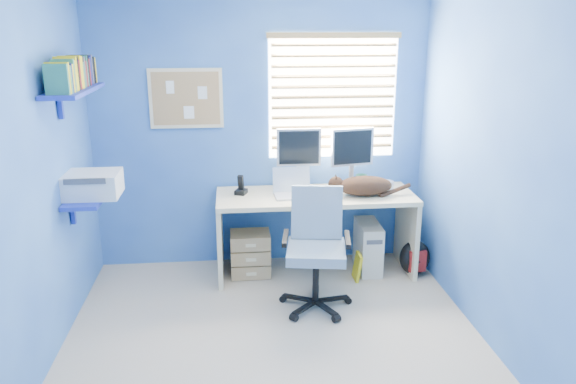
{
  "coord_description": "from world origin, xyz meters",
  "views": [
    {
      "loc": [
        -0.27,
        -3.41,
        2.18
      ],
      "look_at": [
        0.15,
        0.65,
        0.95
      ],
      "focal_mm": 35.0,
      "sensor_mm": 36.0,
      "label": 1
    }
  ],
  "objects": [
    {
      "name": "tower_pc",
      "position": [
        0.95,
        1.25,
        0.23
      ],
      "size": [
        0.2,
        0.44,
        0.45
      ],
      "primitive_type": "cube",
      "rotation": [
        0.0,
        0.0,
        -0.02
      ],
      "color": "beige",
      "rests_on": "floor"
    },
    {
      "name": "wall_shelves",
      "position": [
        -1.35,
        0.75,
        1.43
      ],
      "size": [
        0.42,
        0.9,
        1.05
      ],
      "color": "#2032A8",
      "rests_on": "ground"
    },
    {
      "name": "window_blinds",
      "position": [
        0.65,
        1.57,
        1.55
      ],
      "size": [
        1.15,
        0.05,
        1.1
      ],
      "color": "white",
      "rests_on": "ground"
    },
    {
      "name": "yellow_book",
      "position": [
        0.81,
        1.05,
        0.12
      ],
      "size": [
        0.03,
        0.17,
        0.24
      ],
      "primitive_type": "cube",
      "color": "yellow",
      "rests_on": "floor"
    },
    {
      "name": "monitor_right",
      "position": [
        0.82,
        1.48,
        1.01
      ],
      "size": [
        0.42,
        0.2,
        0.54
      ],
      "primitive_type": "cube",
      "rotation": [
        0.0,
        0.0,
        0.2
      ],
      "color": "silver",
      "rests_on": "desk"
    },
    {
      "name": "cat",
      "position": [
        0.88,
        1.18,
        0.83
      ],
      "size": [
        0.5,
        0.3,
        0.17
      ],
      "primitive_type": "ellipsoid",
      "rotation": [
        0.0,
        0.0,
        -0.11
      ],
      "color": "black",
      "rests_on": "desk"
    },
    {
      "name": "office_chair",
      "position": [
        0.37,
        0.63,
        0.35
      ],
      "size": [
        0.63,
        0.63,
        0.95
      ],
      "color": "black",
      "rests_on": "floor"
    },
    {
      "name": "cd_spindle",
      "position": [
        1.12,
        1.36,
        0.78
      ],
      "size": [
        0.13,
        0.13,
        0.07
      ],
      "primitive_type": "cylinder",
      "color": "silver",
      "rests_on": "desk"
    },
    {
      "name": "mug",
      "position": [
        0.92,
        1.5,
        0.79
      ],
      "size": [
        0.1,
        0.09,
        0.1
      ],
      "primitive_type": "imported",
      "color": "#2C7354",
      "rests_on": "desk"
    },
    {
      "name": "wall_right",
      "position": [
        1.5,
        0.0,
        1.25
      ],
      "size": [
        0.01,
        3.2,
        2.5
      ],
      "primitive_type": "cube",
      "color": "#2D57AE",
      "rests_on": "ground"
    },
    {
      "name": "laptop",
      "position": [
        0.26,
        1.21,
        0.85
      ],
      "size": [
        0.35,
        0.28,
        0.22
      ],
      "primitive_type": "cube",
      "rotation": [
        0.0,
        0.0,
        0.06
      ],
      "color": "silver",
      "rests_on": "desk"
    },
    {
      "name": "phone",
      "position": [
        -0.19,
        1.33,
        0.82
      ],
      "size": [
        0.12,
        0.14,
        0.17
      ],
      "primitive_type": "cube",
      "rotation": [
        0.0,
        0.0,
        -0.37
      ],
      "color": "black",
      "rests_on": "desk"
    },
    {
      "name": "desk",
      "position": [
        0.46,
        1.26,
        0.37
      ],
      "size": [
        1.73,
        0.65,
        0.74
      ],
      "primitive_type": "cube",
      "color": "beige",
      "rests_on": "floor"
    },
    {
      "name": "wall_left",
      "position": [
        -1.5,
        0.0,
        1.25
      ],
      "size": [
        0.01,
        3.2,
        2.5
      ],
      "primitive_type": "cube",
      "color": "#2D57AE",
      "rests_on": "ground"
    },
    {
      "name": "monitor_left",
      "position": [
        0.34,
        1.52,
        1.01
      ],
      "size": [
        0.4,
        0.13,
        0.54
      ],
      "primitive_type": "cube",
      "rotation": [
        0.0,
        0.0,
        -0.02
      ],
      "color": "silver",
      "rests_on": "desk"
    },
    {
      "name": "floor",
      "position": [
        0.0,
        0.0,
        0.0
      ],
      "size": [
        3.0,
        3.2,
        0.0
      ],
      "primitive_type": "cube",
      "color": "#B7A897",
      "rests_on": "ground"
    },
    {
      "name": "wall_back",
      "position": [
        0.0,
        1.6,
        1.25
      ],
      "size": [
        3.0,
        0.01,
        2.5
      ],
      "primitive_type": "cube",
      "color": "#2D57AE",
      "rests_on": "ground"
    },
    {
      "name": "backpack",
      "position": [
        1.34,
        1.11,
        0.16
      ],
      "size": [
        0.29,
        0.23,
        0.32
      ],
      "primitive_type": "ellipsoid",
      "rotation": [
        0.0,
        0.0,
        0.07
      ],
      "color": "black",
      "rests_on": "floor"
    },
    {
      "name": "drawer_boxes",
      "position": [
        -0.13,
        1.25,
        0.2
      ],
      "size": [
        0.35,
        0.28,
        0.41
      ],
      "primitive_type": "cube",
      "color": "tan",
      "rests_on": "floor"
    },
    {
      "name": "corkboard",
      "position": [
        -0.65,
        1.58,
        1.55
      ],
      "size": [
        0.64,
        0.02,
        0.52
      ],
      "color": "beige",
      "rests_on": "ground"
    },
    {
      "name": "wall_front",
      "position": [
        0.0,
        -1.6,
        1.25
      ],
      "size": [
        3.0,
        0.01,
        2.5
      ],
      "primitive_type": "cube",
      "color": "#2D57AE",
      "rests_on": "ground"
    }
  ]
}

